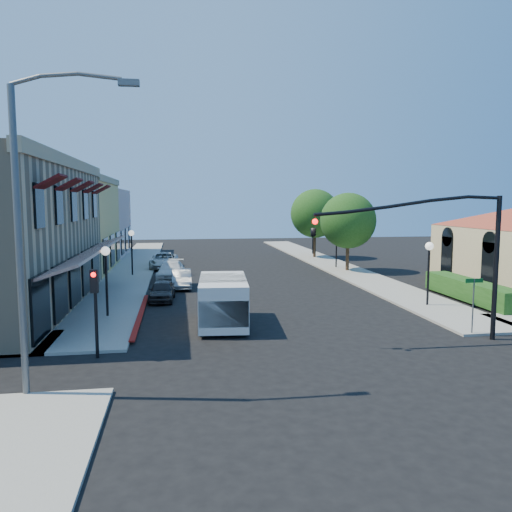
{
  "coord_description": "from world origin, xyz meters",
  "views": [
    {
      "loc": [
        -4.98,
        -17.13,
        5.76
      ],
      "look_at": [
        -0.5,
        11.38,
        2.6
      ],
      "focal_mm": 35.0,
      "sensor_mm": 36.0,
      "label": 1
    }
  ],
  "objects": [
    {
      "name": "lamppost_right_near",
      "position": [
        8.5,
        8.0,
        2.74
      ],
      "size": [
        0.44,
        0.44,
        3.57
      ],
      "color": "black",
      "rests_on": "ground"
    },
    {
      "name": "secondary_signal",
      "position": [
        -8.0,
        1.41,
        2.32
      ],
      "size": [
        0.28,
        0.42,
        3.32
      ],
      "color": "black",
      "rests_on": "ground"
    },
    {
      "name": "lamppost_left_near",
      "position": [
        -8.5,
        8.0,
        2.74
      ],
      "size": [
        0.44,
        0.44,
        3.57
      ],
      "color": "black",
      "rests_on": "ground"
    },
    {
      "name": "street_tree_b",
      "position": [
        8.8,
        32.0,
        4.54
      ],
      "size": [
        4.94,
        4.94,
        7.02
      ],
      "color": "#322314",
      "rests_on": "ground"
    },
    {
      "name": "cobra_streetlight",
      "position": [
        -9.15,
        -2.0,
        5.27
      ],
      "size": [
        3.6,
        0.25,
        9.31
      ],
      "color": "#595B5E",
      "rests_on": "ground"
    },
    {
      "name": "white_van",
      "position": [
        -2.95,
        5.64,
        1.27
      ],
      "size": [
        2.53,
        5.12,
        2.2
      ],
      "color": "silver",
      "rests_on": "ground"
    },
    {
      "name": "lamppost_right_far",
      "position": [
        8.5,
        24.0,
        2.74
      ],
      "size": [
        0.44,
        0.44,
        3.57
      ],
      "color": "black",
      "rests_on": "ground"
    },
    {
      "name": "curb_red_strip",
      "position": [
        -6.9,
        8.0,
        0.0
      ],
      "size": [
        0.25,
        10.0,
        0.06
      ],
      "primitive_type": "cube",
      "color": "maroon",
      "rests_on": "ground"
    },
    {
      "name": "street_tree_a",
      "position": [
        8.8,
        22.0,
        4.19
      ],
      "size": [
        4.56,
        4.56,
        6.48
      ],
      "color": "#322314",
      "rests_on": "ground"
    },
    {
      "name": "parked_car_c",
      "position": [
        -5.53,
        20.0,
        0.67
      ],
      "size": [
        2.21,
        4.75,
        1.34
      ],
      "primitive_type": "imported",
      "rotation": [
        0.0,
        0.0,
        -0.07
      ],
      "color": "white",
      "rests_on": "ground"
    },
    {
      "name": "lamppost_left_far",
      "position": [
        -8.5,
        22.0,
        2.74
      ],
      "size": [
        0.44,
        0.44,
        3.57
      ],
      "color": "black",
      "rests_on": "ground"
    },
    {
      "name": "yellow_stucco_building",
      "position": [
        -15.5,
        26.0,
        3.8
      ],
      "size": [
        10.0,
        12.0,
        7.6
      ],
      "primitive_type": "cube",
      "color": "tan",
      "rests_on": "ground"
    },
    {
      "name": "signal_mast_arm",
      "position": [
        5.86,
        1.5,
        4.09
      ],
      "size": [
        8.01,
        0.39,
        6.0
      ],
      "color": "black",
      "rests_on": "ground"
    },
    {
      "name": "sidewalk_left",
      "position": [
        -8.75,
        27.0,
        0.06
      ],
      "size": [
        3.5,
        50.0,
        0.12
      ],
      "primitive_type": "cube",
      "color": "gray",
      "rests_on": "ground"
    },
    {
      "name": "pink_stucco_building",
      "position": [
        -15.5,
        38.0,
        3.5
      ],
      "size": [
        10.0,
        12.0,
        7.0
      ],
      "primitive_type": "cube",
      "color": "tan",
      "rests_on": "ground"
    },
    {
      "name": "hedge",
      "position": [
        11.7,
        9.0,
        0.0
      ],
      "size": [
        1.4,
        8.0,
        1.1
      ],
      "primitive_type": "cube",
      "color": "#1B4413",
      "rests_on": "ground"
    },
    {
      "name": "street_name_sign",
      "position": [
        7.5,
        2.2,
        1.7
      ],
      "size": [
        0.8,
        0.06,
        2.5
      ],
      "color": "#595B5E",
      "rests_on": "ground"
    },
    {
      "name": "ground",
      "position": [
        0.0,
        0.0,
        0.0
      ],
      "size": [
        120.0,
        120.0,
        0.0
      ],
      "primitive_type": "plane",
      "color": "black",
      "rests_on": "ground"
    },
    {
      "name": "sidewalk_right",
      "position": [
        8.75,
        27.0,
        0.06
      ],
      "size": [
        3.5,
        50.0,
        0.12
      ],
      "primitive_type": "cube",
      "color": "gray",
      "rests_on": "ground"
    },
    {
      "name": "parked_car_d",
      "position": [
        -6.2,
        26.34,
        0.68
      ],
      "size": [
        2.44,
        5.0,
        1.37
      ],
      "primitive_type": "imported",
      "rotation": [
        0.0,
        0.0,
        -0.04
      ],
      "color": "#AEB2B4",
      "rests_on": "ground"
    },
    {
      "name": "parked_car_a",
      "position": [
        -5.95,
        12.0,
        0.59
      ],
      "size": [
        1.62,
        3.54,
        1.18
      ],
      "primitive_type": "imported",
      "rotation": [
        0.0,
        0.0,
        -0.07
      ],
      "color": "black",
      "rests_on": "ground"
    },
    {
      "name": "parked_car_b",
      "position": [
        -4.8,
        16.2,
        0.6
      ],
      "size": [
        1.33,
        3.68,
        1.21
      ],
      "primitive_type": "imported",
      "rotation": [
        0.0,
        0.0,
        0.01
      ],
      "color": "gray",
      "rests_on": "ground"
    }
  ]
}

